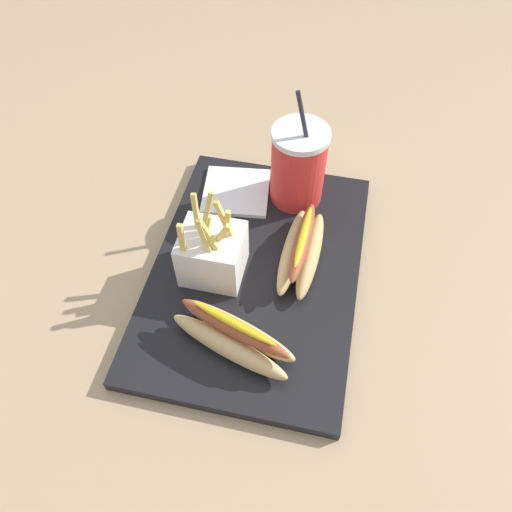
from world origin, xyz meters
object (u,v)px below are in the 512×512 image
object	(u,v)px
soda_cup	(298,165)
fries_basket	(212,253)
hot_dog_2	(234,336)
hot_dog_1	(301,250)
ketchup_cup_1	(227,230)
napkin_stack	(236,191)

from	to	relation	value
soda_cup	fries_basket	world-z (taller)	soda_cup
fries_basket	hot_dog_2	size ratio (longest dim) A/B	0.80
fries_basket	hot_dog_1	world-z (taller)	fries_basket
fries_basket	ketchup_cup_1	size ratio (longest dim) A/B	4.32
fries_basket	hot_dog_1	bearing A→B (deg)	111.01
ketchup_cup_1	fries_basket	bearing A→B (deg)	-0.89
hot_dog_1	ketchup_cup_1	bearing A→B (deg)	-101.63
soda_cup	hot_dog_2	xyz separation A→B (m)	(0.31, -0.04, -0.05)
fries_basket	napkin_stack	world-z (taller)	fries_basket
fries_basket	napkin_stack	bearing A→B (deg)	-177.93
hot_dog_1	ketchup_cup_1	distance (m)	0.13
soda_cup	fries_basket	size ratio (longest dim) A/B	1.38
fries_basket	hot_dog_2	distance (m)	0.14
fries_basket	ketchup_cup_1	xyz separation A→B (m)	(-0.08, 0.00, -0.03)
fries_basket	hot_dog_2	bearing A→B (deg)	27.60
ketchup_cup_1	napkin_stack	size ratio (longest dim) A/B	0.32
hot_dog_2	ketchup_cup_1	world-z (taller)	hot_dog_2
hot_dog_2	napkin_stack	world-z (taller)	hot_dog_2
hot_dog_1	soda_cup	bearing A→B (deg)	-167.26
soda_cup	ketchup_cup_1	xyz separation A→B (m)	(0.11, -0.10, -0.06)
hot_dog_2	ketchup_cup_1	size ratio (longest dim) A/B	5.38
fries_basket	hot_dog_2	xyz separation A→B (m)	(0.12, 0.06, -0.02)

